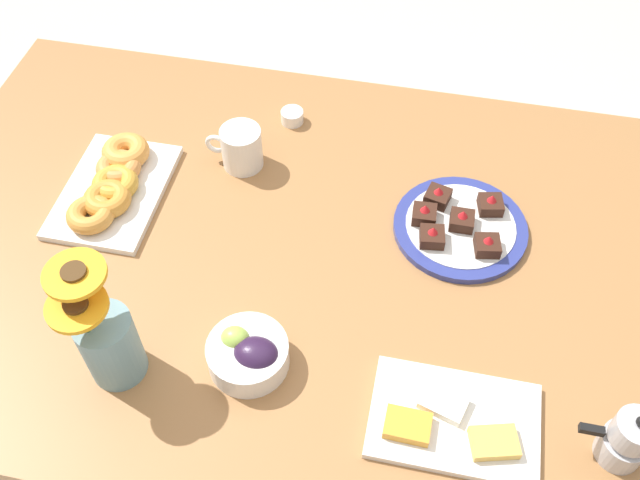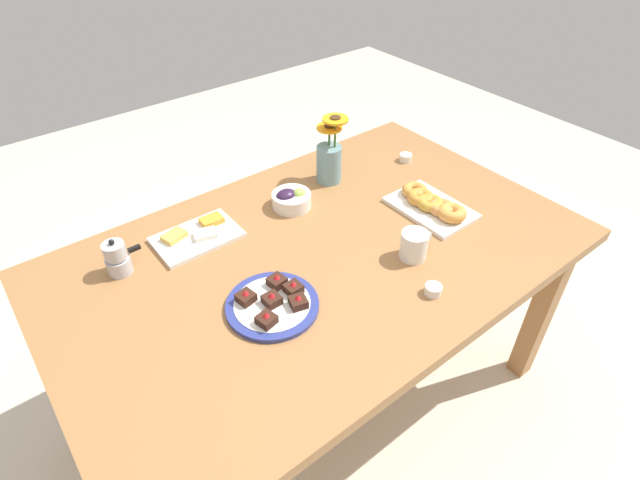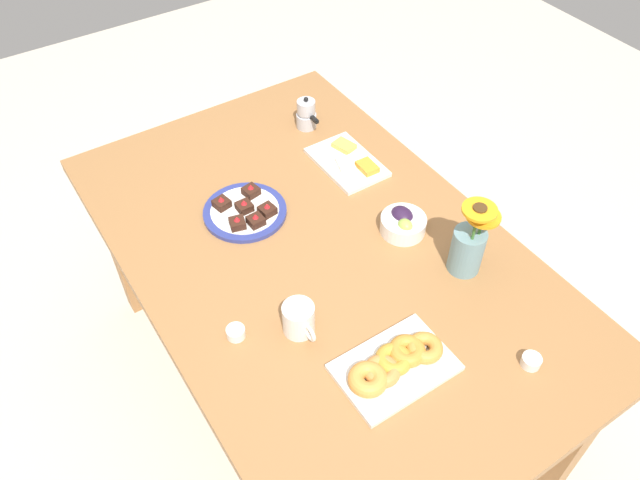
# 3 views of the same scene
# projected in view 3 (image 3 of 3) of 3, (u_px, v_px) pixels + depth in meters

# --- Properties ---
(ground_plane) EXTENTS (6.00, 6.00, 0.00)m
(ground_plane) POSITION_uv_depth(u_px,v_px,m) (320.00, 384.00, 2.31)
(ground_plane) COLOR beige
(dining_table) EXTENTS (1.60, 1.00, 0.74)m
(dining_table) POSITION_uv_depth(u_px,v_px,m) (320.00, 269.00, 1.84)
(dining_table) COLOR #9E6B3D
(dining_table) RESTS_ON ground_plane
(coffee_mug) EXTENTS (0.12, 0.08, 0.09)m
(coffee_mug) POSITION_uv_depth(u_px,v_px,m) (299.00, 319.00, 1.55)
(coffee_mug) COLOR white
(coffee_mug) RESTS_ON dining_table
(grape_bowl) EXTENTS (0.13, 0.13, 0.07)m
(grape_bowl) POSITION_uv_depth(u_px,v_px,m) (403.00, 223.00, 1.81)
(grape_bowl) COLOR white
(grape_bowl) RESTS_ON dining_table
(cheese_platter) EXTENTS (0.26, 0.17, 0.03)m
(cheese_platter) POSITION_uv_depth(u_px,v_px,m) (348.00, 161.00, 2.03)
(cheese_platter) COLOR white
(cheese_platter) RESTS_ON dining_table
(croissant_platter) EXTENTS (0.19, 0.28, 0.05)m
(croissant_platter) POSITION_uv_depth(u_px,v_px,m) (394.00, 364.00, 1.49)
(croissant_platter) COLOR white
(croissant_platter) RESTS_ON dining_table
(jam_cup_honey) EXTENTS (0.05, 0.05, 0.03)m
(jam_cup_honey) POSITION_uv_depth(u_px,v_px,m) (531.00, 361.00, 1.51)
(jam_cup_honey) COLOR white
(jam_cup_honey) RESTS_ON dining_table
(jam_cup_berry) EXTENTS (0.05, 0.05, 0.03)m
(jam_cup_berry) POSITION_uv_depth(u_px,v_px,m) (236.00, 332.00, 1.56)
(jam_cup_berry) COLOR white
(jam_cup_berry) RESTS_ON dining_table
(dessert_plate) EXTENTS (0.25, 0.25, 0.05)m
(dessert_plate) POSITION_uv_depth(u_px,v_px,m) (245.00, 211.00, 1.87)
(dessert_plate) COLOR navy
(dessert_plate) RESTS_ON dining_table
(flower_vase) EXTENTS (0.11, 0.12, 0.25)m
(flower_vase) POSITION_uv_depth(u_px,v_px,m) (468.00, 246.00, 1.67)
(flower_vase) COLOR #6B939E
(flower_vase) RESTS_ON dining_table
(moka_pot) EXTENTS (0.11, 0.07, 0.12)m
(moka_pot) POSITION_uv_depth(u_px,v_px,m) (306.00, 115.00, 2.14)
(moka_pot) COLOR #B7B7BC
(moka_pot) RESTS_ON dining_table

